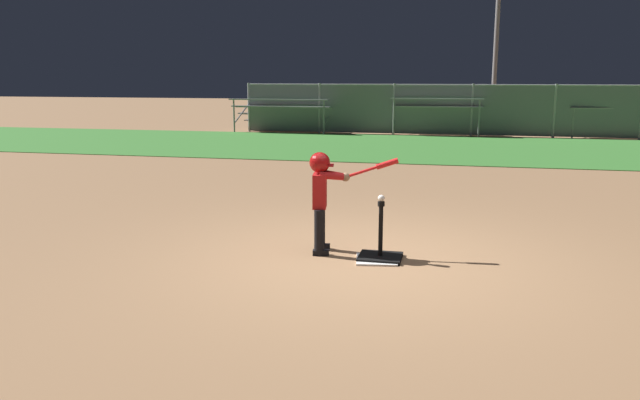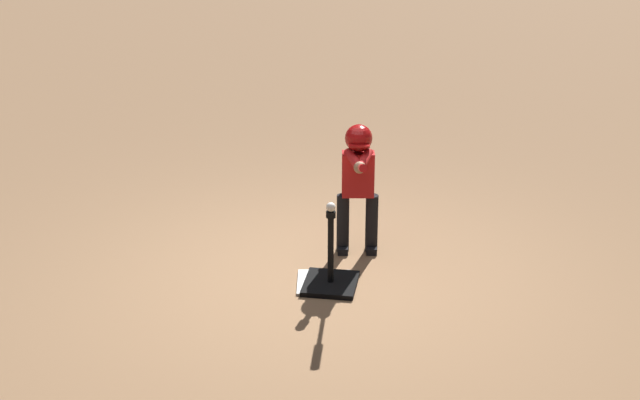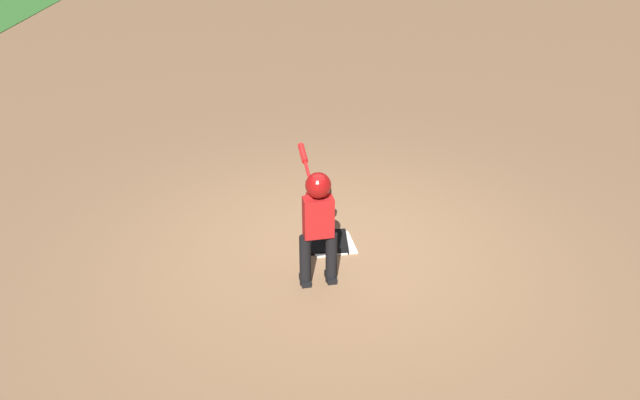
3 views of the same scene
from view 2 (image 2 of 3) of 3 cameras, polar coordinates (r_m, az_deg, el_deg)
ground_plane at (r=7.32m, az=-0.07°, el=-5.01°), size 90.00×90.00×0.00m
home_plate at (r=7.22m, az=0.30°, el=-5.30°), size 0.50×0.50×0.02m
batting_tee at (r=7.15m, az=0.68°, el=-4.95°), size 0.47×0.42×0.64m
batter_child at (r=7.50m, az=2.46°, el=1.68°), size 0.98×0.37×1.15m
baseball at (r=6.91m, az=0.70°, el=-0.45°), size 0.07×0.07×0.07m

